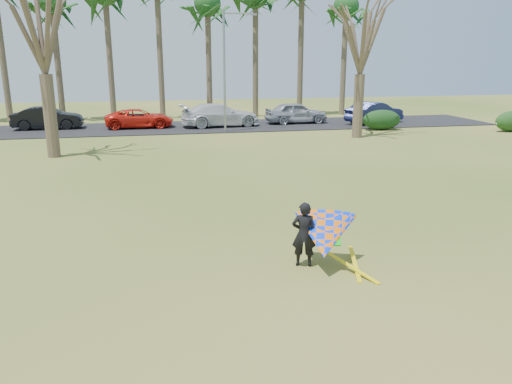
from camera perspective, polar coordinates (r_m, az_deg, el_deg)
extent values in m
plane|color=#2B5713|center=(13.40, 1.76, -6.73)|extent=(100.00, 100.00, 0.00)
cube|color=black|center=(37.54, -7.24, 7.39)|extent=(46.00, 7.00, 0.06)
cylinder|color=brown|center=(44.49, -27.01, 13.79)|extent=(0.48, 0.48, 10.40)
cylinder|color=#46362A|center=(43.67, -21.70, 13.43)|extent=(0.48, 0.48, 9.00)
ellipsoid|color=#194117|center=(43.88, -22.34, 19.68)|extent=(4.84, 4.84, 3.08)
cylinder|color=#4D3E2E|center=(43.20, -16.36, 14.33)|extent=(0.48, 0.48, 9.70)
cylinder|color=#4A3D2C|center=(43.10, -10.91, 15.12)|extent=(0.48, 0.48, 10.40)
cylinder|color=#4D3E2E|center=(43.38, -5.41, 14.39)|extent=(0.48, 0.48, 9.00)
ellipsoid|color=#1B4418|center=(43.59, -5.57, 20.71)|extent=(4.84, 4.84, 3.08)
cylinder|color=#4B3E2D|center=(44.01, -0.06, 14.92)|extent=(0.48, 0.48, 9.70)
cylinder|color=#453929|center=(44.99, 5.12, 15.31)|extent=(0.48, 0.48, 10.40)
cylinder|color=#4C3E2D|center=(46.30, 9.99, 14.27)|extent=(0.48, 0.48, 9.00)
ellipsoid|color=#1A4A1B|center=(46.50, 10.28, 20.19)|extent=(4.84, 4.84, 3.08)
cylinder|color=#4D3C2E|center=(27.71, -22.46, 7.99)|extent=(0.64, 0.64, 4.20)
cylinder|color=brown|center=(32.89, 11.61, 9.58)|extent=(0.64, 0.64, 3.99)
cylinder|color=gray|center=(34.46, -3.63, 13.43)|extent=(0.16, 0.16, 8.00)
cylinder|color=gray|center=(34.72, -2.01, 19.73)|extent=(2.00, 0.10, 0.10)
cube|color=gray|center=(34.90, -0.29, 19.64)|extent=(0.40, 0.18, 0.12)
ellipsoid|color=black|center=(36.96, 14.16, 8.00)|extent=(2.85, 1.29, 1.43)
ellipsoid|color=#183B15|center=(39.29, 27.25, 7.20)|extent=(2.58, 1.21, 1.43)
imported|color=black|center=(38.84, -22.72, 7.82)|extent=(4.80, 1.76, 1.57)
imported|color=red|center=(37.51, -13.17, 8.20)|extent=(4.92, 2.37, 1.35)
imported|color=silver|center=(37.39, -4.11, 8.78)|extent=(6.00, 3.00, 1.67)
imported|color=#9598A1|center=(39.27, 4.61, 9.03)|extent=(4.86, 2.15, 1.63)
imported|color=#191F4C|center=(40.19, 13.40, 8.82)|extent=(5.24, 3.62, 1.64)
imported|color=black|center=(12.27, 5.49, -4.83)|extent=(0.68, 0.54, 1.63)
cone|color=#0535FF|center=(12.17, 7.87, -4.91)|extent=(2.13, 2.39, 2.02)
cube|color=#0CBF19|center=(12.15, 8.52, -5.21)|extent=(0.62, 0.60, 0.24)
cube|color=yellow|center=(12.37, 10.71, -8.87)|extent=(0.85, 1.66, 0.28)
cube|color=yellow|center=(12.61, 11.21, -8.42)|extent=(0.56, 1.76, 0.22)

